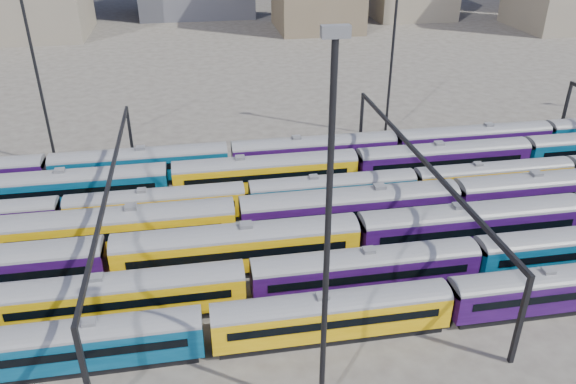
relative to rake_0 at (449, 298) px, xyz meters
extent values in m
plane|color=#3D3833|center=(-7.00, 15.00, -2.47)|extent=(500.00, 500.00, 0.00)
cube|color=black|center=(-28.83, 0.00, -2.14)|extent=(17.69, 2.29, 0.65)
cube|color=#05314C|center=(-28.83, 0.00, -0.47)|extent=(18.62, 2.70, 2.70)
cylinder|color=#4C4C51|center=(-28.83, 0.00, 0.88)|extent=(18.62, 2.70, 2.70)
cube|color=black|center=(-28.83, -1.37, -0.14)|extent=(16.38, 0.06, 0.70)
cube|color=black|center=(-28.83, 1.37, -0.14)|extent=(16.38, 0.06, 0.70)
cube|color=slate|center=(-28.83, 0.00, 1.60)|extent=(0.93, 0.84, 0.33)
cube|color=black|center=(-9.61, 0.00, -2.14)|extent=(17.69, 2.29, 0.65)
cube|color=#B38207|center=(-9.61, 0.00, -0.47)|extent=(18.62, 2.70, 2.70)
cylinder|color=#4C4C51|center=(-9.61, 0.00, 0.88)|extent=(18.62, 2.70, 2.70)
cube|color=black|center=(-9.61, -1.37, -0.14)|extent=(16.38, 0.06, 0.70)
cube|color=black|center=(-9.61, 1.37, -0.14)|extent=(16.38, 0.06, 0.70)
cube|color=slate|center=(-9.61, 0.00, 1.60)|extent=(0.93, 0.84, 0.33)
cube|color=black|center=(9.61, 0.00, -2.14)|extent=(17.69, 2.29, 0.65)
cube|color=#1E0735|center=(9.61, 0.00, -0.47)|extent=(18.62, 2.70, 2.70)
cylinder|color=#4C4C51|center=(9.61, 0.00, 0.88)|extent=(18.62, 2.70, 2.70)
cube|color=black|center=(9.61, -1.37, -0.14)|extent=(16.38, 0.06, 0.70)
cube|color=black|center=(9.61, 1.37, -0.14)|extent=(16.38, 0.06, 0.70)
cube|color=slate|center=(9.61, 0.00, 1.60)|extent=(0.93, 0.84, 0.33)
cube|color=black|center=(-25.74, 5.00, -2.12)|extent=(18.75, 2.43, 0.69)
cube|color=#B38207|center=(-25.74, 5.00, -0.35)|extent=(19.73, 2.86, 2.86)
cylinder|color=#4C4C51|center=(-25.74, 5.00, 1.08)|extent=(19.73, 2.86, 2.86)
cube|color=black|center=(-25.74, 3.55, 0.00)|extent=(17.36, 0.06, 0.74)
cube|color=black|center=(-25.74, 6.45, 0.00)|extent=(17.36, 0.06, 0.74)
cube|color=slate|center=(-25.74, 5.00, 1.85)|extent=(0.99, 0.89, 0.35)
cube|color=black|center=(-5.41, 5.00, -2.12)|extent=(18.75, 2.43, 0.69)
cube|color=#1E0735|center=(-5.41, 5.00, -0.35)|extent=(19.73, 2.86, 2.86)
cylinder|color=#4C4C51|center=(-5.41, 5.00, 1.08)|extent=(19.73, 2.86, 2.86)
cube|color=black|center=(-5.41, 3.55, 0.00)|extent=(17.36, 0.06, 0.74)
cube|color=black|center=(-5.41, 6.45, 0.00)|extent=(17.36, 0.06, 0.74)
cube|color=slate|center=(-5.41, 5.00, 1.85)|extent=(0.99, 0.89, 0.35)
cube|color=black|center=(14.92, 5.00, -2.12)|extent=(18.75, 2.43, 0.69)
cube|color=black|center=(14.92, 6.45, 0.00)|extent=(17.36, 0.06, 0.74)
cube|color=black|center=(-15.99, 10.00, -2.08)|extent=(21.01, 2.73, 0.77)
cube|color=#B38207|center=(-15.99, 10.00, -0.09)|extent=(22.11, 3.21, 3.21)
cylinder|color=#4C4C51|center=(-15.99, 10.00, 1.51)|extent=(22.11, 3.21, 3.21)
cube|color=black|center=(-15.99, 8.38, 0.29)|extent=(19.46, 0.06, 0.83)
cube|color=black|center=(-15.99, 11.62, 0.29)|extent=(19.46, 0.06, 0.83)
cube|color=slate|center=(-15.99, 10.00, 2.37)|extent=(1.11, 1.00, 0.39)
cube|color=black|center=(6.73, 10.00, -2.08)|extent=(21.01, 2.73, 0.77)
cube|color=#1E0735|center=(6.73, 10.00, -0.09)|extent=(22.11, 3.21, 3.21)
cylinder|color=#4C4C51|center=(6.73, 10.00, 1.51)|extent=(22.11, 3.21, 3.21)
cube|color=black|center=(6.73, 8.38, 0.29)|extent=(19.46, 0.06, 0.83)
cube|color=black|center=(6.73, 11.62, 0.29)|extent=(19.46, 0.06, 0.83)
cube|color=slate|center=(6.73, 10.00, 2.37)|extent=(1.11, 1.00, 0.39)
cube|color=black|center=(-26.97, 15.00, -2.08)|extent=(21.19, 2.75, 0.78)
cube|color=#B38207|center=(-26.97, 15.00, -0.07)|extent=(22.31, 3.23, 3.23)
cylinder|color=#4C4C51|center=(-26.97, 15.00, 1.55)|extent=(22.31, 3.23, 3.23)
cube|color=black|center=(-26.97, 13.36, 0.32)|extent=(19.63, 0.06, 0.84)
cube|color=black|center=(-26.97, 16.64, 0.32)|extent=(19.63, 0.06, 0.84)
cube|color=slate|center=(-26.97, 15.00, 2.41)|extent=(1.12, 1.00, 0.39)
cube|color=black|center=(-4.06, 15.00, -2.08)|extent=(21.19, 2.75, 0.78)
cube|color=#1E0735|center=(-4.06, 15.00, -0.07)|extent=(22.31, 3.23, 3.23)
cylinder|color=#4C4C51|center=(-4.06, 15.00, 1.55)|extent=(22.31, 3.23, 3.23)
cube|color=black|center=(-4.06, 13.36, 0.32)|extent=(19.63, 0.06, 0.84)
cube|color=black|center=(-4.06, 16.64, 0.32)|extent=(19.63, 0.06, 0.84)
cube|color=slate|center=(-4.06, 15.00, 2.41)|extent=(1.12, 1.00, 0.39)
cube|color=black|center=(18.85, 15.00, -2.08)|extent=(21.19, 2.75, 0.78)
cube|color=#1E0735|center=(18.85, 15.00, -0.07)|extent=(22.31, 3.23, 3.23)
cylinder|color=#4C4C51|center=(18.85, 15.00, 1.55)|extent=(22.31, 3.23, 3.23)
cube|color=black|center=(18.85, 13.36, 0.32)|extent=(19.63, 0.06, 0.84)
cube|color=black|center=(18.85, 16.64, 0.32)|extent=(19.63, 0.06, 0.84)
cube|color=slate|center=(18.85, 15.00, 2.41)|extent=(1.12, 1.00, 0.39)
cube|color=black|center=(-23.52, 20.00, -2.15)|extent=(17.42, 2.26, 0.64)
cube|color=#B38207|center=(-23.52, 20.00, -0.50)|extent=(18.33, 2.66, 2.66)
cylinder|color=#4C4C51|center=(-23.52, 20.00, 0.83)|extent=(18.33, 2.66, 2.66)
cube|color=black|center=(-23.52, 18.65, -0.18)|extent=(16.13, 0.06, 0.69)
cube|color=black|center=(-23.52, 21.35, -0.18)|extent=(16.13, 0.06, 0.69)
cube|color=slate|center=(-23.52, 20.00, 1.54)|extent=(0.92, 0.82, 0.32)
cube|color=black|center=(-4.59, 20.00, -2.15)|extent=(17.42, 2.26, 0.64)
cube|color=#05314C|center=(-4.59, 20.00, -0.50)|extent=(18.33, 2.66, 2.66)
cylinder|color=#4C4C51|center=(-4.59, 20.00, 0.83)|extent=(18.33, 2.66, 2.66)
cube|color=black|center=(-4.59, 18.65, -0.18)|extent=(16.13, 0.06, 0.69)
cube|color=black|center=(-4.59, 21.35, -0.18)|extent=(16.13, 0.06, 0.69)
cube|color=slate|center=(-4.59, 20.00, 1.54)|extent=(0.92, 0.82, 0.32)
cube|color=black|center=(14.35, 20.00, -2.15)|extent=(17.42, 2.26, 0.64)
cube|color=#B38207|center=(14.35, 20.00, -0.50)|extent=(18.33, 2.66, 2.66)
cylinder|color=#4C4C51|center=(14.35, 20.00, 0.83)|extent=(18.33, 2.66, 2.66)
cube|color=black|center=(14.35, 18.65, -0.18)|extent=(16.13, 0.06, 0.69)
cube|color=black|center=(14.35, 21.35, -0.18)|extent=(16.13, 0.06, 0.69)
cube|color=slate|center=(14.35, 20.00, 1.54)|extent=(0.92, 0.82, 0.32)
cube|color=black|center=(-33.03, 25.00, -2.10)|extent=(20.06, 2.60, 0.74)
cube|color=#05314C|center=(-33.03, 25.00, -0.20)|extent=(21.12, 3.06, 3.06)
cylinder|color=#4C4C51|center=(-33.03, 25.00, 1.33)|extent=(21.12, 3.06, 3.06)
cube|color=black|center=(-33.03, 23.45, 0.17)|extent=(18.58, 0.06, 0.79)
cube|color=black|center=(-33.03, 26.55, 0.17)|extent=(18.58, 0.06, 0.79)
cube|color=slate|center=(-33.03, 25.00, 2.15)|extent=(1.06, 0.95, 0.37)
cube|color=black|center=(-11.32, 25.00, -2.10)|extent=(20.06, 2.60, 0.74)
cube|color=#B38207|center=(-11.32, 25.00, -0.20)|extent=(21.12, 3.06, 3.06)
cylinder|color=#4C4C51|center=(-11.32, 25.00, 1.33)|extent=(21.12, 3.06, 3.06)
cube|color=black|center=(-11.32, 23.45, 0.17)|extent=(18.58, 0.06, 0.79)
cube|color=black|center=(-11.32, 26.55, 0.17)|extent=(18.58, 0.06, 0.79)
cube|color=slate|center=(-11.32, 25.00, 2.15)|extent=(1.06, 0.95, 0.37)
cube|color=black|center=(10.40, 25.00, -2.10)|extent=(20.06, 2.60, 0.74)
cube|color=#1E0735|center=(10.40, 25.00, -0.20)|extent=(21.12, 3.06, 3.06)
cylinder|color=#4C4C51|center=(10.40, 25.00, 1.33)|extent=(21.12, 3.06, 3.06)
cube|color=black|center=(10.40, 23.45, 0.17)|extent=(18.58, 0.06, 0.79)
cube|color=black|center=(10.40, 26.55, 0.17)|extent=(18.58, 0.06, 0.79)
cube|color=slate|center=(10.40, 25.00, 2.15)|extent=(1.06, 0.95, 0.37)
cube|color=black|center=(-25.66, 30.00, -2.11)|extent=(19.55, 2.54, 0.72)
cube|color=#05314C|center=(-25.66, 30.00, -0.26)|extent=(20.57, 2.98, 2.98)
cylinder|color=#4C4C51|center=(-25.66, 30.00, 1.23)|extent=(20.57, 2.98, 2.98)
cube|color=black|center=(-25.66, 28.49, 0.10)|extent=(18.11, 0.06, 0.77)
cube|color=black|center=(-25.66, 31.51, 0.10)|extent=(18.11, 0.06, 0.77)
cube|color=slate|center=(-25.66, 30.00, 2.03)|extent=(1.03, 0.93, 0.36)
cube|color=black|center=(-4.48, 30.00, -2.11)|extent=(19.55, 2.54, 0.72)
cube|color=#1E0735|center=(-4.48, 30.00, -0.26)|extent=(20.57, 2.98, 2.98)
cylinder|color=#4C4C51|center=(-4.48, 30.00, 1.23)|extent=(20.57, 2.98, 2.98)
cube|color=black|center=(-4.48, 28.49, 0.10)|extent=(18.11, 0.06, 0.77)
cube|color=black|center=(-4.48, 31.51, 0.10)|extent=(18.11, 0.06, 0.77)
cube|color=slate|center=(-4.48, 30.00, 2.03)|extent=(1.03, 0.93, 0.36)
cube|color=black|center=(16.69, 30.00, -2.11)|extent=(19.55, 2.54, 0.72)
cube|color=#1E0735|center=(16.69, 30.00, -0.26)|extent=(20.57, 2.98, 2.98)
cylinder|color=#4C4C51|center=(16.69, 30.00, 1.23)|extent=(20.57, 2.98, 2.98)
cube|color=black|center=(16.69, 28.49, 0.10)|extent=(18.11, 0.06, 0.77)
cube|color=black|center=(16.69, 31.51, 0.10)|extent=(18.11, 0.06, 0.77)
cube|color=slate|center=(16.69, 30.00, 2.03)|extent=(1.03, 0.93, 0.36)
cube|color=black|center=(-27.00, -5.00, 1.53)|extent=(0.35, 0.35, 8.00)
cube|color=black|center=(-27.00, 35.00, 1.53)|extent=(0.35, 0.35, 8.00)
cube|color=black|center=(-27.00, 15.00, 5.33)|extent=(0.30, 40.00, 0.45)
cube|color=black|center=(3.00, -5.00, 1.53)|extent=(0.35, 0.35, 8.00)
cube|color=black|center=(3.00, 35.00, 1.53)|extent=(0.35, 0.35, 8.00)
cube|color=black|center=(3.00, 15.00, 5.33)|extent=(0.30, 40.00, 0.45)
cube|color=black|center=(33.00, 35.00, 1.53)|extent=(0.35, 0.35, 8.00)
cylinder|color=black|center=(-37.00, 37.00, 10.03)|extent=(0.36, 0.36, 25.00)
cylinder|color=black|center=(-12.00, -7.00, 10.03)|extent=(0.36, 0.36, 25.00)
cube|color=slate|center=(-12.00, -7.00, 22.83)|extent=(1.40, 0.50, 0.60)
cylinder|color=black|center=(8.00, 39.00, 10.03)|extent=(0.36, 0.36, 25.00)
camera|label=1|loc=(-18.74, -32.77, 28.52)|focal=35.00mm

